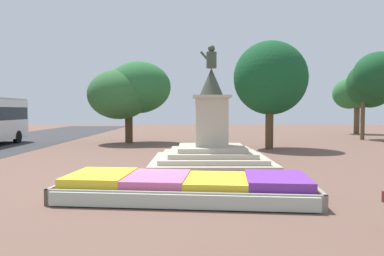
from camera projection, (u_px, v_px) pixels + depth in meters
The scene contains 7 objects.
ground_plane at pixel (136, 179), 12.80m from camera, with size 95.36×95.36×0.00m, color brown.
flower_planter at pixel (188, 187), 10.08m from camera, with size 7.03×3.24×0.63m.
statue_monument at pixel (213, 142), 16.68m from camera, with size 5.20×5.20×5.23m.
park_tree_far_left at pixel (273, 76), 22.73m from camera, with size 4.49×4.31×6.57m.
park_tree_behind_statue at pixel (134, 90), 26.73m from camera, with size 5.83×5.17×5.82m.
park_tree_far_right at pixel (357, 93), 36.68m from camera, with size 3.93×3.36×5.49m.
park_tree_street_side at pixel (377, 79), 29.10m from camera, with size 3.79×4.88×6.82m.
Camera 1 is at (1.99, -12.69, 2.38)m, focal length 35.00 mm.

